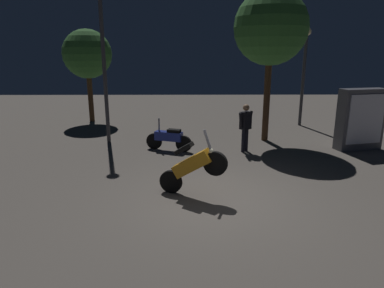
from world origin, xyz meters
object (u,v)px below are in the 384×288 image
motorcycle_blue_parked_left (169,138)px  streetlamp_far (304,63)px  person_rider_beside (245,124)px  motorcycle_orange_foreground (192,166)px  kiosk_billboard (360,119)px  streetlamp_near (103,44)px

motorcycle_blue_parked_left → streetlamp_far: streetlamp_far is taller
person_rider_beside → motorcycle_blue_parked_left: bearing=-132.8°
motorcycle_blue_parked_left → streetlamp_far: (5.84, 4.19, 2.36)m
motorcycle_orange_foreground → kiosk_billboard: (5.83, 4.01, 0.31)m
person_rider_beside → streetlamp_near: bearing=-144.1°
motorcycle_blue_parked_left → streetlamp_near: 4.05m
streetlamp_near → streetlamp_far: size_ratio=1.32×
motorcycle_blue_parked_left → person_rider_beside: person_rider_beside is taller
streetlamp_far → kiosk_billboard: bearing=-79.5°
motorcycle_orange_foreground → motorcycle_blue_parked_left: bearing=121.6°
streetlamp_near → streetlamp_far: (8.16, 3.06, -0.76)m
kiosk_billboard → streetlamp_near: bearing=-19.5°
motorcycle_orange_foreground → streetlamp_near: size_ratio=0.29×
motorcycle_orange_foreground → streetlamp_near: bearing=142.1°
motorcycle_blue_parked_left → streetlamp_far: size_ratio=0.37×
motorcycle_orange_foreground → kiosk_billboard: 7.08m
motorcycle_orange_foreground → streetlamp_near: (-3.08, 5.01, 2.81)m
person_rider_beside → streetlamp_near: 5.70m
kiosk_billboard → person_rider_beside: bearing=-9.0°
motorcycle_orange_foreground → kiosk_billboard: bearing=55.0°
streetlamp_near → streetlamp_far: 8.75m
motorcycle_orange_foreground → streetlamp_far: size_ratio=0.38×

